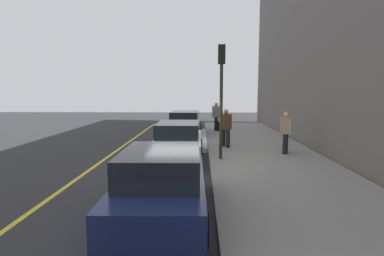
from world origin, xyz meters
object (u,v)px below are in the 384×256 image
parked_car_silver (179,141)px  traffic_light_pole (221,83)px  parked_car_green (185,124)px  pedestrian_tan_coat (286,131)px  pedestrian_grey_coat (216,116)px  rolling_suitcase (218,126)px  pedestrian_brown_coat (226,127)px  parked_car_navy (162,183)px

parked_car_silver → traffic_light_pole: 2.87m
parked_car_green → traffic_light_pole: bearing=-166.2°
parked_car_green → pedestrian_tan_coat: bearing=-142.5°
pedestrian_grey_coat → pedestrian_tan_coat: 7.90m
traffic_light_pole → rolling_suitcase: bearing=-2.6°
pedestrian_brown_coat → rolling_suitcase: bearing=0.1°
parked_car_silver → parked_car_green: same height
parked_car_silver → pedestrian_grey_coat: bearing=-13.1°
parked_car_navy → rolling_suitcase: 13.63m
pedestrian_grey_coat → pedestrian_brown_coat: pedestrian_grey_coat is taller
pedestrian_tan_coat → traffic_light_pole: 3.59m
pedestrian_grey_coat → pedestrian_brown_coat: bearing=-178.6°
parked_car_silver → rolling_suitcase: bearing=-14.6°
parked_car_silver → parked_car_green: 6.51m
parked_car_green → pedestrian_grey_coat: bearing=-50.3°
pedestrian_tan_coat → pedestrian_brown_coat: size_ratio=0.99×
traffic_light_pole → rolling_suitcase: (8.28, -0.38, -2.59)m
parked_car_green → pedestrian_brown_coat: pedestrian_brown_coat is taller
parked_car_green → pedestrian_tan_coat: 7.38m
rolling_suitcase → parked_car_silver: bearing=165.4°
pedestrian_tan_coat → parked_car_navy: bearing=145.5°
parked_car_green → pedestrian_brown_coat: 4.97m
parked_car_navy → traffic_light_pole: 5.91m
parked_car_navy → pedestrian_grey_coat: pedestrian_grey_coat is taller
traffic_light_pole → pedestrian_grey_coat: bearing=-1.6°
parked_car_silver → parked_car_green: (6.51, 0.07, -0.00)m
parked_car_silver → pedestrian_grey_coat: (8.14, -1.89, 0.37)m
parked_car_silver → traffic_light_pole: traffic_light_pole is taller
parked_car_silver → pedestrian_tan_coat: size_ratio=2.61×
parked_car_navy → pedestrian_tan_coat: 7.72m
pedestrian_grey_coat → parked_car_green: bearing=129.7°
pedestrian_brown_coat → rolling_suitcase: size_ratio=1.82×
parked_car_silver → pedestrian_grey_coat: 8.36m
parked_car_silver → rolling_suitcase: parked_car_silver is taller
rolling_suitcase → parked_car_navy: bearing=171.7°
parked_car_green → pedestrian_brown_coat: size_ratio=2.50×
pedestrian_tan_coat → parked_car_silver: bearing=98.4°
parked_car_silver → pedestrian_tan_coat: (0.65, -4.42, 0.31)m
parked_car_navy → parked_car_silver: same height
pedestrian_grey_coat → rolling_suitcase: 0.77m
parked_car_green → rolling_suitcase: size_ratio=4.57×
parked_car_green → rolling_suitcase: 2.47m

